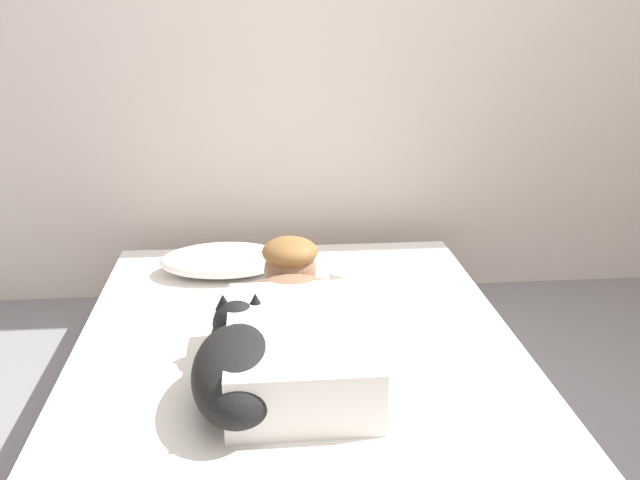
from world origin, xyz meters
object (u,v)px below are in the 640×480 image
Objects in this scene: person_lying at (296,326)px; cell_phone at (221,339)px; dog at (238,365)px; coffee_cup at (340,280)px; pillow at (224,260)px; bed at (298,381)px.

person_lying is 6.57× the size of cell_phone.
coffee_cup is (0.38, 0.75, -0.07)m from dog.
cell_phone is (0.01, -0.60, -0.05)m from pillow.
dog is at bearing -79.43° from cell_phone.
bed is at bearing 60.87° from dog.
dog is at bearing -116.83° from coffee_cup.
pillow is at bearing 94.73° from dog.
pillow reaches higher than bed.
dog is at bearing -85.27° from pillow.
dog reaches higher than bed.
dog is (-0.18, -0.23, -0.00)m from person_lying.
dog is (0.08, -0.96, 0.05)m from pillow.
dog is at bearing -119.13° from bed.
cell_phone is (-0.24, 0.13, -0.10)m from person_lying.
cell_phone is at bearing 152.29° from person_lying.
pillow reaches higher than cell_phone.
coffee_cup reaches higher than bed.
bed is at bearing 83.98° from person_lying.
bed is 13.66× the size of cell_phone.
person_lying is at bearing -70.72° from pillow.
bed is 15.30× the size of coffee_cup.
dog is 4.11× the size of cell_phone.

